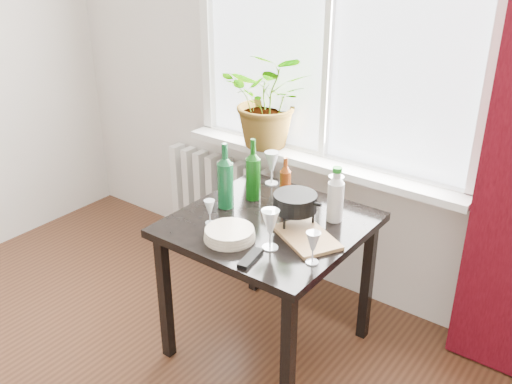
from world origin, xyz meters
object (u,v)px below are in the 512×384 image
Objects in this scene: wineglass_front_right at (270,229)px; wineglass_front_left at (210,212)px; wine_bottle_left at (225,175)px; wineglass_back_left at (272,168)px; fondue_pot at (295,210)px; wineglass_far_right at (313,248)px; wine_bottle_right at (253,169)px; radiator at (220,196)px; table at (269,238)px; potted_plant at (270,99)px; cleaning_bottle at (336,194)px; cutting_board at (306,237)px; wineglass_back_center at (335,193)px; tv_remote at (250,258)px; bottle_amber at (285,179)px; plate_stack at (230,234)px.

wineglass_front_left is (-0.35, 0.01, -0.03)m from wineglass_front_right.
wineglass_back_left is at bearing 86.23° from wine_bottle_left.
fondue_pot is at bearing 35.50° from wineglass_front_left.
wineglass_back_left reaches higher than wineglass_far_right.
wineglass_front_right is at bearing -63.37° from fondue_pot.
wine_bottle_left reaches higher than wineglass_front_left.
wine_bottle_left is at bearing -108.79° from wine_bottle_right.
table is (0.85, -0.63, 0.27)m from radiator.
wineglass_front_right is 0.81× the size of fondue_pot.
potted_plant reaches higher than wineglass_front_right.
potted_plant is at bearing 134.81° from wineglass_far_right.
cutting_board is (-0.01, -0.23, -0.13)m from cleaning_bottle.
cleaning_bottle reaches higher than table.
wineglass_front_left is at bearing -86.72° from wineglass_back_left.
wine_bottle_right is 0.45m from cleaning_bottle.
wineglass_back_left is at bearing 171.67° from wineglass_back_center.
wine_bottle_left is 2.30× the size of wineglass_far_right.
tv_remote is at bearing -38.83° from wine_bottle_left.
wine_bottle_right is at bearing -151.73° from bottle_amber.
table is 0.47m from wineglass_back_left.
cutting_board is (0.47, -0.39, -0.09)m from wineglass_back_left.
wineglass_back_left reaches higher than table.
wineglass_front_right reaches higher than wineglass_front_left.
wine_bottle_left is 0.16m from wine_bottle_right.
tv_remote reaches higher than table.
radiator is 1.42m from tv_remote.
plate_stack is 0.34m from cutting_board.
wine_bottle_right is at bearing -36.80° from radiator.
cleaning_bottle reaches higher than wineglass_back_left.
wineglass_back_center reaches higher than tv_remote.
wineglass_back_center is at bearing -18.03° from radiator.
wine_bottle_left is 1.46× the size of fondue_pot.
wine_bottle_left is 1.25× the size of cleaning_bottle.
potted_plant is 4.55× the size of wineglass_front_left.
cutting_board is at bearing -22.85° from wine_bottle_right.
wineglass_front_right is at bearing -25.39° from wine_bottle_left.
wineglass_front_right is (0.36, -0.35, -0.07)m from wine_bottle_right.
wine_bottle_left reaches higher than cleaning_bottle.
cutting_board is (0.30, -0.26, -0.11)m from bottle_amber.
potted_plant is at bearing 127.46° from wineglass_back_left.
tv_remote is (-0.10, -0.52, -0.13)m from cleaning_bottle.
fondue_pot is 0.16m from cutting_board.
radiator is at bearing 143.46° from table.
wine_bottle_left is at bearing -158.35° from cleaning_bottle.
table is 0.87m from potted_plant.
wineglass_front_left is at bearing -129.53° from wineglass_back_center.
fondue_pot is (0.11, 0.04, 0.17)m from table.
radiator is at bearing 155.74° from wineglass_back_left.
wine_bottle_right is (0.21, -0.45, -0.22)m from potted_plant.
radiator is at bearing 132.81° from wine_bottle_left.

